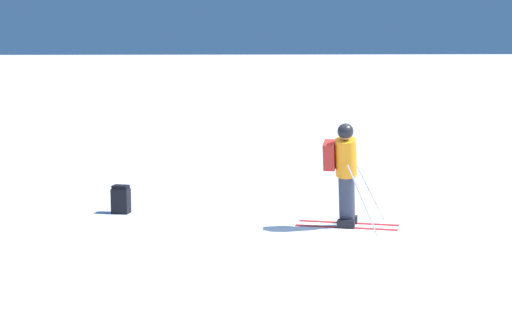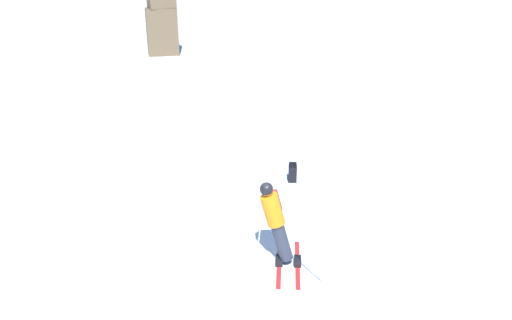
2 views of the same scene
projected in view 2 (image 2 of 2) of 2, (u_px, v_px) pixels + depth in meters
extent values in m
plane|color=white|center=(259.00, 268.00, 9.66)|extent=(300.00, 300.00, 0.00)
cube|color=red|center=(279.00, 263.00, 9.80)|extent=(0.59, 1.62, 0.01)
cube|color=red|center=(297.00, 264.00, 9.78)|extent=(0.59, 1.62, 0.01)
cube|color=black|center=(279.00, 260.00, 9.78)|extent=(0.22, 0.31, 0.12)
cube|color=black|center=(298.00, 261.00, 9.76)|extent=(0.22, 0.31, 0.12)
cylinder|color=#2D3342|center=(282.00, 241.00, 9.61)|extent=(0.52, 0.39, 0.82)
cylinder|color=orange|center=(273.00, 210.00, 9.38)|extent=(0.57, 0.47, 0.68)
sphere|color=tan|center=(267.00, 190.00, 9.23)|extent=(0.33, 0.29, 0.27)
sphere|color=black|center=(266.00, 189.00, 9.22)|extent=(0.37, 0.34, 0.31)
cube|color=#AD231E|center=(273.00, 202.00, 9.61)|extent=(0.42, 0.29, 0.50)
cylinder|color=#B7B7BC|center=(258.00, 247.00, 9.35)|extent=(0.28, 0.48, 1.10)
cylinder|color=#B7B7BC|center=(303.00, 246.00, 9.28)|extent=(0.58, 0.73, 1.22)
cube|color=brown|center=(162.00, 32.00, 31.48)|extent=(1.89, 1.61, 2.85)
cube|color=black|center=(293.00, 173.00, 13.43)|extent=(0.30, 0.35, 0.44)
cube|color=black|center=(293.00, 165.00, 13.34)|extent=(0.27, 0.32, 0.06)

